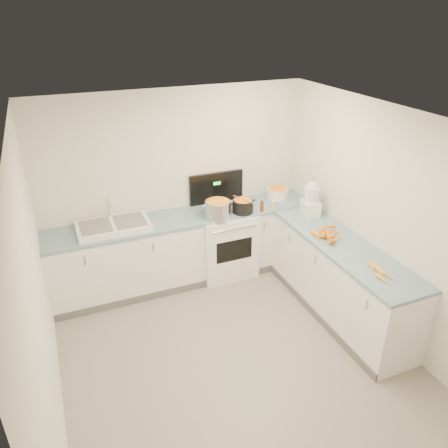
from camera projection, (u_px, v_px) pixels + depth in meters
name	position (u px, v px, depth m)	size (l,w,h in m)	color
floor	(238.00, 361.00, 4.61)	(3.50, 4.00, 0.00)	gray
ceiling	(242.00, 126.00, 3.49)	(3.50, 4.00, 0.00)	silver
wall_back	(176.00, 186.00, 5.70)	(3.50, 2.50, 0.00)	silver
wall_front	(390.00, 435.00, 2.40)	(3.50, 2.50, 0.00)	silver
wall_left	(38.00, 304.00, 3.45)	(4.00, 2.50, 0.00)	silver
wall_right	(389.00, 227.00, 4.65)	(4.00, 2.50, 0.00)	silver
counter_back	(186.00, 248.00, 5.80)	(3.50, 0.62, 0.94)	white
counter_right	(340.00, 279.00, 5.14)	(0.62, 2.20, 0.94)	white
stove	(224.00, 241.00, 5.98)	(0.76, 0.65, 1.36)	white
sink	(113.00, 226.00, 5.27)	(0.86, 0.52, 0.31)	white
steel_pot	(218.00, 210.00, 5.53)	(0.33, 0.33, 0.24)	silver
black_pot	(243.00, 207.00, 5.67)	(0.27, 0.27, 0.19)	black
wooden_spoon	(243.00, 199.00, 5.62)	(0.01, 0.01, 0.35)	#AD7A47
mixing_bowl	(278.00, 193.00, 6.10)	(0.30, 0.30, 0.14)	white
extract_bottle	(262.00, 207.00, 5.70)	(0.05, 0.05, 0.12)	#593319
spice_jar	(273.00, 205.00, 5.79)	(0.05, 0.05, 0.09)	#E5B266
food_processor	(311.00, 201.00, 5.56)	(0.26, 0.30, 0.43)	white
carrot_pile	(326.00, 234.00, 5.08)	(0.36, 0.51, 0.08)	orange
peeled_carrots	(380.00, 272.00, 4.38)	(0.14, 0.42, 0.04)	orange
peelings	(94.00, 225.00, 5.19)	(0.20, 0.26, 0.01)	tan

